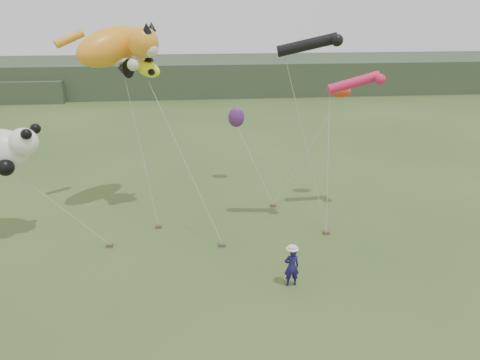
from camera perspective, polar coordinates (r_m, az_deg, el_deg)
ground at (r=19.83m, az=3.04°, el=-13.00°), size 120.00×120.00×0.00m
headland at (r=61.59m, az=-6.03°, el=12.49°), size 90.00×13.00×4.00m
festival_attendant at (r=19.65m, az=6.31°, el=-10.46°), size 0.66×0.46×1.73m
sandbag_anchors at (r=24.13m, az=-2.44°, el=-6.09°), size 11.05×4.58×0.16m
cat_kite at (r=25.39m, az=-14.62°, el=15.51°), size 5.47×4.41×2.61m
fish_kite at (r=25.15m, az=-12.27°, el=13.21°), size 2.72×1.76×1.36m
tube_kites at (r=23.83m, az=11.62°, el=13.76°), size 5.90×2.75×3.23m
panda_kite at (r=24.81m, az=-27.01°, el=3.33°), size 3.59×2.32×2.23m
misc_kites at (r=28.26m, az=3.96°, el=8.70°), size 6.55×4.11×3.12m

